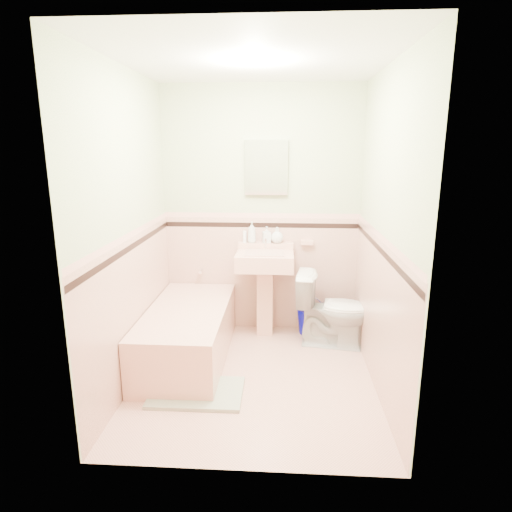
# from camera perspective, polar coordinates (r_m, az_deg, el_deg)

# --- Properties ---
(floor) EXTENTS (2.20, 2.20, 0.00)m
(floor) POSITION_cam_1_polar(r_m,az_deg,el_deg) (3.84, -0.25, -15.57)
(floor) COLOR #E8AD98
(floor) RESTS_ON ground
(ceiling) EXTENTS (2.20, 2.20, 0.00)m
(ceiling) POSITION_cam_1_polar(r_m,az_deg,el_deg) (3.40, -0.29, 24.27)
(ceiling) COLOR white
(ceiling) RESTS_ON ground
(wall_back) EXTENTS (2.50, 0.00, 2.50)m
(wall_back) POSITION_cam_1_polar(r_m,az_deg,el_deg) (4.48, 0.70, 5.72)
(wall_back) COLOR beige
(wall_back) RESTS_ON ground
(wall_front) EXTENTS (2.50, 0.00, 2.50)m
(wall_front) POSITION_cam_1_polar(r_m,az_deg,el_deg) (2.33, -2.11, -2.02)
(wall_front) COLOR beige
(wall_front) RESTS_ON ground
(wall_left) EXTENTS (0.00, 2.50, 2.50)m
(wall_left) POSITION_cam_1_polar(r_m,az_deg,el_deg) (3.61, -16.34, 3.14)
(wall_left) COLOR beige
(wall_left) RESTS_ON ground
(wall_right) EXTENTS (0.00, 2.50, 2.50)m
(wall_right) POSITION_cam_1_polar(r_m,az_deg,el_deg) (3.48, 16.41, 2.75)
(wall_right) COLOR beige
(wall_right) RESTS_ON ground
(wainscot_back) EXTENTS (2.00, 0.00, 2.00)m
(wainscot_back) POSITION_cam_1_polar(r_m,az_deg,el_deg) (4.61, 0.66, -2.32)
(wainscot_back) COLOR beige
(wainscot_back) RESTS_ON ground
(wainscot_front) EXTENTS (2.00, 0.00, 2.00)m
(wainscot_front) POSITION_cam_1_polar(r_m,az_deg,el_deg) (2.60, -1.95, -15.85)
(wainscot_front) COLOR beige
(wainscot_front) RESTS_ON ground
(wainscot_left) EXTENTS (0.00, 2.20, 2.20)m
(wainscot_left) POSITION_cam_1_polar(r_m,az_deg,el_deg) (3.78, -15.49, -6.59)
(wainscot_left) COLOR beige
(wainscot_left) RESTS_ON ground
(wainscot_right) EXTENTS (0.00, 2.20, 2.20)m
(wainscot_right) POSITION_cam_1_polar(r_m,az_deg,el_deg) (3.65, 15.52, -7.29)
(wainscot_right) COLOR beige
(wainscot_right) RESTS_ON ground
(accent_back) EXTENTS (2.00, 0.00, 2.00)m
(accent_back) POSITION_cam_1_polar(r_m,az_deg,el_deg) (4.49, 0.68, 4.05)
(accent_back) COLOR black
(accent_back) RESTS_ON ground
(accent_front) EXTENTS (2.00, 0.00, 2.00)m
(accent_front) POSITION_cam_1_polar(r_m,az_deg,el_deg) (2.39, -2.04, -4.90)
(accent_front) COLOR black
(accent_front) RESTS_ON ground
(accent_left) EXTENTS (0.00, 2.20, 2.20)m
(accent_left) POSITION_cam_1_polar(r_m,az_deg,el_deg) (3.63, -15.93, 1.13)
(accent_left) COLOR black
(accent_left) RESTS_ON ground
(accent_right) EXTENTS (0.00, 2.20, 2.20)m
(accent_right) POSITION_cam_1_polar(r_m,az_deg,el_deg) (3.50, 15.98, 0.67)
(accent_right) COLOR black
(accent_right) RESTS_ON ground
(cap_back) EXTENTS (2.00, 0.00, 2.00)m
(cap_back) POSITION_cam_1_polar(r_m,az_deg,el_deg) (4.47, 0.68, 5.31)
(cap_back) COLOR #E8A999
(cap_back) RESTS_ON ground
(cap_front) EXTENTS (2.00, 0.00, 2.00)m
(cap_front) POSITION_cam_1_polar(r_m,az_deg,el_deg) (2.36, -2.06, -2.60)
(cap_front) COLOR #E8A999
(cap_front) RESTS_ON ground
(cap_left) EXTENTS (0.00, 2.20, 2.20)m
(cap_left) POSITION_cam_1_polar(r_m,az_deg,el_deg) (3.61, -16.04, 2.67)
(cap_left) COLOR #E8A999
(cap_left) RESTS_ON ground
(cap_right) EXTENTS (0.00, 2.20, 2.20)m
(cap_right) POSITION_cam_1_polar(r_m,az_deg,el_deg) (3.48, 16.08, 2.28)
(cap_right) COLOR #E8A999
(cap_right) RESTS_ON ground
(bathtub) EXTENTS (0.70, 1.50, 0.45)m
(bathtub) POSITION_cam_1_polar(r_m,az_deg,el_deg) (4.12, -8.86, -10.12)
(bathtub) COLOR #E3A58F
(bathtub) RESTS_ON floor
(tub_faucet) EXTENTS (0.04, 0.12, 0.04)m
(tub_faucet) POSITION_cam_1_polar(r_m,az_deg,el_deg) (4.64, -7.15, -1.94)
(tub_faucet) COLOR silver
(tub_faucet) RESTS_ON wall_back
(sink) EXTENTS (0.56, 0.48, 0.89)m
(sink) POSITION_cam_1_polar(r_m,az_deg,el_deg) (4.44, 1.15, -5.10)
(sink) COLOR #E3A58F
(sink) RESTS_ON floor
(sink_faucet) EXTENTS (0.02, 0.02, 0.10)m
(sink_faucet) POSITION_cam_1_polar(r_m,az_deg,el_deg) (4.44, 1.26, 1.69)
(sink_faucet) COLOR silver
(sink_faucet) RESTS_ON sink
(medicine_cabinet) EXTENTS (0.43, 0.04, 0.53)m
(medicine_cabinet) POSITION_cam_1_polar(r_m,az_deg,el_deg) (4.41, 1.35, 11.45)
(medicine_cabinet) COLOR white
(medicine_cabinet) RESTS_ON wall_back
(soap_dish) EXTENTS (0.13, 0.07, 0.04)m
(soap_dish) POSITION_cam_1_polar(r_m,az_deg,el_deg) (4.50, 6.65, 1.77)
(soap_dish) COLOR #E3A58F
(soap_dish) RESTS_ON wall_back
(soap_bottle_left) EXTENTS (0.09, 0.09, 0.22)m
(soap_bottle_left) POSITION_cam_1_polar(r_m,az_deg,el_deg) (4.46, -0.55, 3.14)
(soap_bottle_left) COLOR #B2B2B2
(soap_bottle_left) RESTS_ON sink
(soap_bottle_mid) EXTENTS (0.09, 0.09, 0.17)m
(soap_bottle_mid) POSITION_cam_1_polar(r_m,az_deg,el_deg) (4.46, 1.40, 2.80)
(soap_bottle_mid) COLOR #B2B2B2
(soap_bottle_mid) RESTS_ON sink
(soap_bottle_right) EXTENTS (0.13, 0.13, 0.16)m
(soap_bottle_right) POSITION_cam_1_polar(r_m,az_deg,el_deg) (4.46, 2.77, 2.74)
(soap_bottle_right) COLOR #B2B2B2
(soap_bottle_right) RESTS_ON sink
(tube) EXTENTS (0.05, 0.05, 0.12)m
(tube) POSITION_cam_1_polar(r_m,az_deg,el_deg) (4.48, -1.50, 2.54)
(tube) COLOR white
(tube) RESTS_ON sink
(toilet) EXTENTS (0.76, 0.51, 0.73)m
(toilet) POSITION_cam_1_polar(r_m,az_deg,el_deg) (4.34, 10.10, -6.89)
(toilet) COLOR white
(toilet) RESTS_ON floor
(bucket) EXTENTS (0.27, 0.27, 0.27)m
(bucket) POSITION_cam_1_polar(r_m,az_deg,el_deg) (4.65, 7.01, -8.39)
(bucket) COLOR #0606B6
(bucket) RESTS_ON floor
(bath_mat) EXTENTS (0.73, 0.49, 0.03)m
(bath_mat) POSITION_cam_1_polar(r_m,az_deg,el_deg) (3.64, -7.73, -17.22)
(bath_mat) COLOR gray
(bath_mat) RESTS_ON floor
(shoe) EXTENTS (0.17, 0.10, 0.06)m
(shoe) POSITION_cam_1_polar(r_m,az_deg,el_deg) (3.59, -9.68, -16.98)
(shoe) COLOR #BF1E59
(shoe) RESTS_ON bath_mat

